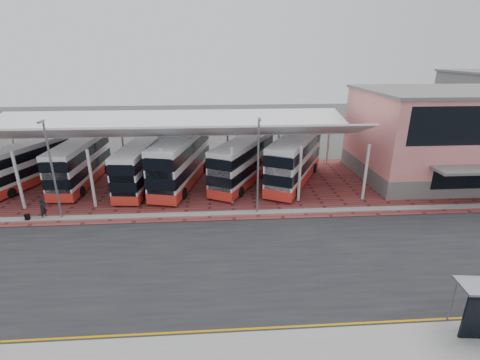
{
  "coord_description": "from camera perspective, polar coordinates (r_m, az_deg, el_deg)",
  "views": [
    {
      "loc": [
        -1.25,
        -20.06,
        12.79
      ],
      "look_at": [
        0.64,
        7.66,
        2.49
      ],
      "focal_mm": 26.0,
      "sensor_mm": 36.0,
      "label": 1
    }
  ],
  "objects": [
    {
      "name": "bus_3",
      "position": [
        35.38,
        -9.6,
        3.15
      ],
      "size": [
        5.35,
        12.27,
        4.93
      ],
      "rotation": [
        0.0,
        0.0,
        -0.22
      ],
      "color": "silver",
      "rests_on": "forecourt"
    },
    {
      "name": "pedestrian",
      "position": [
        32.29,
        -29.6,
        -4.04
      ],
      "size": [
        0.61,
        0.73,
        1.72
      ],
      "primitive_type": "imported",
      "rotation": [
        0.0,
        0.0,
        1.21
      ],
      "color": "black",
      "rests_on": "forecourt"
    },
    {
      "name": "bus_1",
      "position": [
        38.49,
        -24.73,
        2.55
      ],
      "size": [
        2.99,
        10.83,
        4.43
      ],
      "rotation": [
        0.0,
        0.0,
        -0.04
      ],
      "color": "silver",
      "rests_on": "forecourt"
    },
    {
      "name": "suitcase",
      "position": [
        32.67,
        -31.51,
        -5.25
      ],
      "size": [
        0.33,
        0.24,
        0.57
      ],
      "primitive_type": "cube",
      "color": "black",
      "rests_on": "forecourt"
    },
    {
      "name": "north_kerb",
      "position": [
        29.2,
        -1.06,
        -5.49
      ],
      "size": [
        120.0,
        0.8,
        0.14
      ],
      "primitive_type": "cube",
      "color": "gray",
      "rests_on": "ground"
    },
    {
      "name": "yellow_line_near",
      "position": [
        18.3,
        1.23,
        -23.89
      ],
      "size": [
        120.0,
        0.12,
        0.01
      ],
      "primitive_type": "cube",
      "color": "#BA7C00",
      "rests_on": "road"
    },
    {
      "name": "road",
      "position": [
        22.98,
        -0.12,
        -13.45
      ],
      "size": [
        120.0,
        14.0,
        0.02
      ],
      "primitive_type": "cube",
      "color": "black",
      "rests_on": "ground"
    },
    {
      "name": "canopy",
      "position": [
        35.03,
        -11.74,
        8.4
      ],
      "size": [
        37.0,
        11.63,
        7.07
      ],
      "color": "silver",
      "rests_on": "ground"
    },
    {
      "name": "forecourt",
      "position": [
        35.58,
        1.6,
        -0.69
      ],
      "size": [
        72.0,
        16.0,
        0.06
      ],
      "primitive_type": "cube",
      "color": "brown",
      "rests_on": "ground"
    },
    {
      "name": "yellow_line_far",
      "position": [
        18.52,
        1.14,
        -23.25
      ],
      "size": [
        120.0,
        0.12,
        0.01
      ],
      "primitive_type": "cube",
      "color": "#BA7C00",
      "rests_on": "road"
    },
    {
      "name": "lamp_west",
      "position": [
        30.44,
        -28.48,
        1.74
      ],
      "size": [
        0.16,
        0.9,
        8.07
      ],
      "color": "slate",
      "rests_on": "ground"
    },
    {
      "name": "terminal",
      "position": [
        42.53,
        31.18,
        6.38
      ],
      "size": [
        18.4,
        14.4,
        9.25
      ],
      "color": "#64615E",
      "rests_on": "ground"
    },
    {
      "name": "bus_2",
      "position": [
        35.7,
        -16.0,
        2.29
      ],
      "size": [
        3.43,
        10.69,
        4.33
      ],
      "rotation": [
        0.0,
        0.0,
        -0.1
      ],
      "color": "silver",
      "rests_on": "forecourt"
    },
    {
      "name": "bus_5",
      "position": [
        35.77,
        8.99,
        3.31
      ],
      "size": [
        7.8,
        11.69,
        4.85
      ],
      "rotation": [
        0.0,
        0.0,
        -0.48
      ],
      "color": "silver",
      "rests_on": "forecourt"
    },
    {
      "name": "bus_4",
      "position": [
        35.14,
        0.53,
        2.97
      ],
      "size": [
        7.32,
        10.86,
        4.51
      ],
      "rotation": [
        0.0,
        0.0,
        -0.48
      ],
      "color": "silver",
      "rests_on": "forecourt"
    },
    {
      "name": "lamp_east",
      "position": [
        27.84,
        2.99,
        2.68
      ],
      "size": [
        0.16,
        0.9,
        8.07
      ],
      "color": "slate",
      "rests_on": "ground"
    },
    {
      "name": "bus_0",
      "position": [
        40.84,
        -31.71,
        2.09
      ],
      "size": [
        5.44,
        10.28,
        4.15
      ],
      "rotation": [
        0.0,
        0.0,
        -0.33
      ],
      "color": "silver",
      "rests_on": "forecourt"
    },
    {
      "name": "ground",
      "position": [
        23.82,
        -0.29,
        -12.14
      ],
      "size": [
        140.0,
        140.0,
        0.0
      ],
      "primitive_type": "plane",
      "color": "#3D3F3B"
    }
  ]
}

